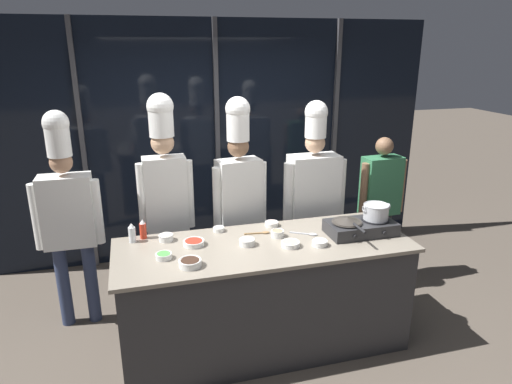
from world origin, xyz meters
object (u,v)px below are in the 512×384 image
Objects in this scene: prep_bowl_soy_glaze at (190,262)px; chef_pastry at (313,189)px; chef_sous at (165,186)px; person_guest at (380,196)px; serving_spoon_slotted at (309,234)px; chef_line at (239,189)px; prep_bowl_scallions at (164,256)px; prep_bowl_noodles at (166,237)px; prep_bowl_rice at (320,242)px; prep_bowl_shrimp at (272,223)px; portable_stove at (361,227)px; prep_bowl_mushrooms at (277,233)px; prep_bowl_chicken at (247,242)px; squeeze_bottle_chili at (143,229)px; prep_bowl_ginger at (290,244)px; prep_bowl_garlic at (219,229)px; squeeze_bottle_clear at (132,233)px; chef_head at (67,209)px; prep_bowl_chili_flakes at (194,242)px; stock_pot at (376,211)px; serving_spoon_solid at (262,233)px.

chef_pastry reaches higher than prep_bowl_soy_glaze.
person_guest is (2.17, 0.05, -0.31)m from chef_sous.
chef_line reaches higher than serving_spoon_slotted.
chef_sous is at bearing 83.25° from prep_bowl_scallions.
prep_bowl_noodles reaches higher than prep_bowl_rice.
prep_bowl_shrimp is at bearing 14.88° from person_guest.
prep_bowl_mushrooms is (-0.68, 0.12, -0.02)m from portable_stove.
prep_bowl_chicken is at bearing 72.13° from chef_line.
prep_bowl_soy_glaze is 2.33m from person_guest.
squeeze_bottle_chili is at bearing 5.97° from person_guest.
chef_sous is at bearing 136.20° from prep_bowl_ginger.
prep_bowl_chicken is at bearing -161.46° from prep_bowl_mushrooms.
squeeze_bottle_chili reaches higher than prep_bowl_garlic.
portable_stove reaches higher than prep_bowl_shrimp.
prep_bowl_soy_glaze is (0.39, -0.54, -0.05)m from squeeze_bottle_clear.
chef_head is 2.22m from chef_pastry.
squeeze_bottle_clear is at bearing 169.80° from portable_stove.
prep_bowl_soy_glaze is 1.39× the size of prep_bowl_shrimp.
prep_bowl_chili_flakes is 0.99m from prep_bowl_rice.
prep_bowl_rice is 0.08× the size of person_guest.
chef_pastry is at bearing 108.97° from stock_pot.
prep_bowl_garlic is 1.83m from person_guest.
prep_bowl_rice reaches higher than serving_spoon_solid.
serving_spoon_solid is (0.58, 0.08, -0.02)m from prep_bowl_chili_flakes.
stock_pot is at bearing 13.28° from prep_bowl_rice.
prep_bowl_mushrooms is 0.66× the size of prep_bowl_soy_glaze.
serving_spoon_slotted is at bearing -48.00° from prep_bowl_shrimp.
squeeze_bottle_clear is 0.69m from chef_head.
prep_bowl_soy_glaze is (-0.48, -0.24, -0.00)m from prep_bowl_chicken.
portable_stove is at bearing 162.21° from chef_head.
chef_head reaches higher than prep_bowl_shrimp.
squeeze_bottle_clear is at bearing 6.78° from person_guest.
prep_bowl_soy_glaze is 0.08× the size of chef_sous.
serving_spoon_slotted is at bearing -12.50° from squeeze_bottle_chili.
prep_bowl_noodles is 0.85m from chef_line.
person_guest reaches higher than prep_bowl_noodles.
prep_bowl_garlic is at bearing 151.88° from prep_bowl_mushrooms.
prep_bowl_garlic is at bearing 161.59° from chef_head.
serving_spoon_slotted is (0.22, 0.17, -0.02)m from prep_bowl_ginger.
chef_sous reaches higher than prep_bowl_garlic.
prep_bowl_rice is at bearing 155.32° from chef_head.
prep_bowl_garlic is 0.83× the size of prep_bowl_noodles.
prep_bowl_soy_glaze is (-0.80, -0.13, 0.01)m from prep_bowl_ginger.
prep_bowl_mushrooms is 0.27m from serving_spoon_slotted.
portable_stove is 1.86m from squeeze_bottle_clear.
stock_pot is 1.82m from chef_sous.
portable_stove is at bearing 7.43° from prep_bowl_ginger.
squeeze_bottle_chili reaches higher than portable_stove.
chef_head is at bearing 165.96° from prep_bowl_shrimp.
prep_bowl_noodles is 0.07× the size of person_guest.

